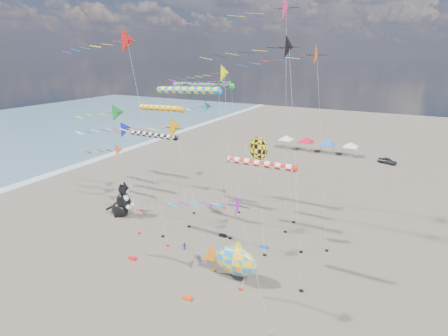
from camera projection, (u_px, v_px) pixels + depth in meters
ground at (145, 304)px, 32.43m from camera, size 260.00×260.00×0.00m
delta_kite_0 at (269, 9)px, 38.54m from camera, size 16.03×3.34×28.72m
delta_kite_1 at (124, 131)px, 42.32m from camera, size 11.71×2.13×14.60m
delta_kite_2 at (313, 57)px, 35.75m from camera, size 10.97×2.46×23.31m
delta_kite_3 at (213, 75)px, 44.66m from camera, size 10.48×2.47×21.00m
delta_kite_4 at (193, 109)px, 50.16m from camera, size 10.77×1.78×15.80m
delta_kite_5 at (121, 42)px, 37.02m from camera, size 13.88×2.82×24.93m
delta_kite_6 at (106, 116)px, 41.98m from camera, size 10.25×2.37×16.49m
delta_kite_7 at (172, 131)px, 34.73m from camera, size 12.15×2.42×16.26m
delta_kite_8 at (235, 210)px, 26.63m from camera, size 8.93×1.95×12.07m
delta_kite_9 at (118, 151)px, 50.42m from camera, size 8.67×1.81×10.06m
delta_kite_10 at (281, 49)px, 35.37m from camera, size 12.91×2.62×24.14m
windsock_0 at (191, 91)px, 40.47m from camera, size 9.91×0.85×18.51m
windsock_1 at (155, 136)px, 45.15m from camera, size 8.96×0.70×12.42m
windsock_2 at (264, 165)px, 32.17m from camera, size 8.18×0.68×12.77m
windsock_3 at (205, 85)px, 47.87m from camera, size 10.82×0.94×18.50m
windsock_4 at (162, 109)px, 48.18m from camera, size 8.90×0.83×15.39m
windsock_5 at (270, 165)px, 47.23m from camera, size 6.96×0.67×8.19m
angelfish_kite at (257, 149)px, 39.08m from camera, size 3.74×3.02×13.34m
cat_inflatable at (120, 199)px, 49.21m from camera, size 4.05×2.35×5.21m
fish_inflatable at (235, 261)px, 34.87m from camera, size 6.20×2.28×4.79m
person_adult at (199, 255)px, 38.83m from camera, size 0.66×0.49×1.62m
child_green at (231, 260)px, 38.27m from camera, size 0.59×0.49×1.10m
child_blue at (185, 246)px, 41.22m from camera, size 0.64×0.44×1.01m
kite_bag_0 at (264, 246)px, 41.80m from camera, size 0.90×0.44×0.30m
kite_bag_1 at (187, 298)px, 32.96m from camera, size 0.90×0.44×0.30m
kite_bag_2 at (133, 258)px, 39.37m from camera, size 0.90×0.44×0.30m
kite_bag_3 at (223, 235)px, 44.33m from camera, size 0.90×0.44×0.30m
tent_row at (317, 139)px, 81.34m from camera, size 19.20×4.20×3.80m
parked_car at (387, 161)px, 73.65m from camera, size 4.01×2.66×1.27m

